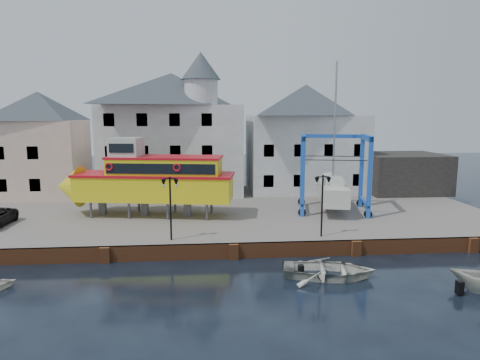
{
  "coord_description": "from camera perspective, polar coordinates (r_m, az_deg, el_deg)",
  "views": [
    {
      "loc": [
        -1.8,
        -26.08,
        9.17
      ],
      "look_at": [
        1.0,
        7.0,
        4.0
      ],
      "focal_mm": 32.0,
      "sensor_mm": 36.0,
      "label": 1
    }
  ],
  "objects": [
    {
      "name": "travel_lift",
      "position": [
        37.41,
        12.22,
        -0.73
      ],
      "size": [
        6.6,
        8.46,
        12.4
      ],
      "rotation": [
        0.0,
        0.0,
        -0.21
      ],
      "color": "#104CB6",
      "rests_on": "hardstanding"
    },
    {
      "name": "hardstanding",
      "position": [
        38.12,
        -2.01,
        -4.3
      ],
      "size": [
        44.0,
        22.0,
        1.0
      ],
      "primitive_type": "cube",
      "color": "#6C635D",
      "rests_on": "ground"
    },
    {
      "name": "building_pink",
      "position": [
        47.06,
        -25.04,
        4.34
      ],
      "size": [
        8.0,
        7.0,
        10.3
      ],
      "color": "#CAAC97",
      "rests_on": "hardstanding"
    },
    {
      "name": "quay_wall",
      "position": [
        27.64,
        -0.87,
        -9.43
      ],
      "size": [
        44.0,
        0.47,
        1.0
      ],
      "color": "brown",
      "rests_on": "ground"
    },
    {
      "name": "motorboat_b",
      "position": [
        25.35,
        11.71,
        -12.55
      ],
      "size": [
        5.82,
        4.67,
        1.07
      ],
      "primitive_type": "imported",
      "rotation": [
        0.0,
        0.0,
        1.37
      ],
      "color": "beige",
      "rests_on": "ground"
    },
    {
      "name": "ground",
      "position": [
        27.7,
        -0.86,
        -10.48
      ],
      "size": [
        140.0,
        140.0,
        0.0
      ],
      "primitive_type": "plane",
      "color": "black",
      "rests_on": "ground"
    },
    {
      "name": "building_white_right",
      "position": [
        46.42,
        8.66,
        5.57
      ],
      "size": [
        12.0,
        8.0,
        11.2
      ],
      "color": "#BABBB7",
      "rests_on": "hardstanding"
    },
    {
      "name": "building_white_main",
      "position": [
        44.62,
        -8.83,
        6.4
      ],
      "size": [
        14.0,
        8.3,
        14.0
      ],
      "color": "#BABBB7",
      "rests_on": "hardstanding"
    },
    {
      "name": "shed_dark",
      "position": [
        48.23,
        20.76,
        0.92
      ],
      "size": [
        8.0,
        7.0,
        4.0
      ],
      "primitive_type": "cube",
      "color": "black",
      "rests_on": "hardstanding"
    },
    {
      "name": "lamp_post_left",
      "position": [
        27.82,
        -9.3,
        -1.61
      ],
      "size": [
        1.12,
        0.32,
        4.2
      ],
      "color": "black",
      "rests_on": "hardstanding"
    },
    {
      "name": "tour_boat",
      "position": [
        35.1,
        -12.65,
        0.1
      ],
      "size": [
        14.77,
        5.75,
        6.27
      ],
      "rotation": [
        0.0,
        0.0,
        -0.17
      ],
      "color": "#59595E",
      "rests_on": "hardstanding"
    },
    {
      "name": "lamp_post_right",
      "position": [
        28.81,
        10.95,
        -1.3
      ],
      "size": [
        1.12,
        0.32,
        4.2
      ],
      "color": "black",
      "rests_on": "hardstanding"
    }
  ]
}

